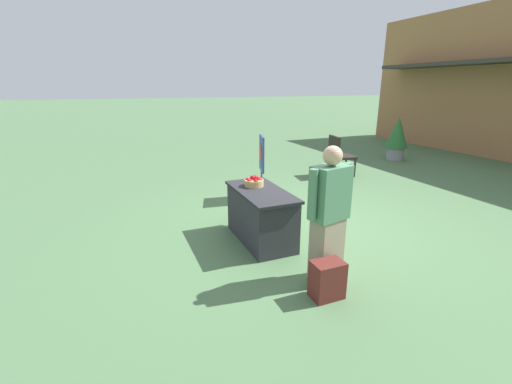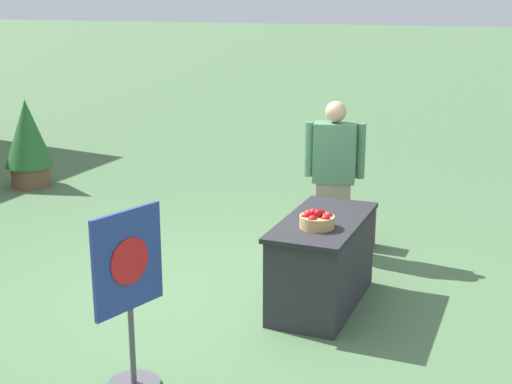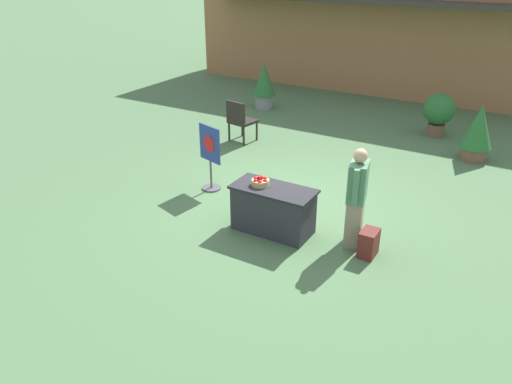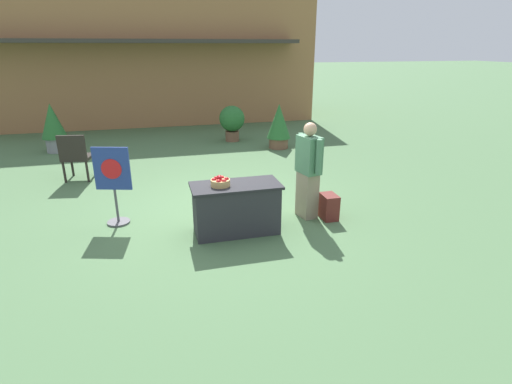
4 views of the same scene
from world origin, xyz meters
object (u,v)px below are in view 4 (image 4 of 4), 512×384
Objects in this scene: apple_basket at (220,182)px; backpack at (329,207)px; poster_board at (114,183)px; patio_chair at (76,155)px; potted_plant_near_left at (232,120)px; person_visitor at (308,170)px; display_table at (236,208)px; potted_plant_far_left at (53,126)px; potted_plant_near_right at (279,125)px.

backpack is (1.82, 0.10, -0.63)m from apple_basket.
backpack is at bearing 94.84° from poster_board.
potted_plant_near_left is (3.94, 2.84, 0.05)m from patio_chair.
backpack is at bearing 137.12° from person_visitor.
person_visitor is 1.58× the size of patio_chair.
display_table is 7.11m from potted_plant_far_left.
apple_basket is at bearing -1.33° from person_visitor.
apple_basket is 1.93m from backpack.
poster_board reaches higher than apple_basket.
backpack is at bearing -48.87° from potted_plant_far_left.
backpack is 0.33× the size of poster_board.
display_table is at bearing -114.81° from potted_plant_near_right.
potted_plant_near_right is (5.01, 1.64, 0.09)m from patio_chair.
backpack is (0.32, -0.19, -0.60)m from person_visitor.
apple_basket is 1.53m from person_visitor.
backpack is 0.34× the size of potted_plant_near_right.
person_visitor is 1.51× the size of potted_plant_near_left.
apple_basket is at bearing -116.93° from potted_plant_near_right.
display_table is at bearing -130.40° from patio_chair.
potted_plant_far_left reaches higher than patio_chair.
display_table is 1.27× the size of potted_plant_near_left.
potted_plant_near_right reaches higher than potted_plant_near_left.
potted_plant_near_left is 4.87m from potted_plant_far_left.
potted_plant_near_left is at bearing -101.55° from person_visitor.
potted_plant_near_right is at bearing -61.75° from patio_chair.
potted_plant_near_right is at bearing 65.19° from display_table.
potted_plant_near_left is at bearing -44.05° from patio_chair.
apple_basket is 0.23× the size of potted_plant_near_right.
apple_basket reaches higher than backpack.
patio_chair is 5.27m from potted_plant_near_right.
backpack is 0.40× the size of potted_plant_near_left.
display_table is 1.98m from poster_board.
potted_plant_near_left is 0.81× the size of potted_plant_far_left.
apple_basket is 0.68× the size of backpack.
backpack is at bearing 3.06° from apple_basket.
potted_plant_far_left is (-1.87, 5.29, 0.03)m from poster_board.
potted_plant_near_left is (1.21, 6.15, 0.23)m from display_table.
potted_plant_far_left reaches higher than poster_board.
poster_board reaches higher than potted_plant_near_right.
potted_plant_near_right is at bearing -10.83° from potted_plant_far_left.
potted_plant_near_left is at bearing 78.85° from display_table.
patio_chair reaches higher than apple_basket.
patio_chair is 0.95× the size of potted_plant_near_left.
poster_board is 2.69m from patio_chair.
display_table is at bearing -101.15° from potted_plant_near_left.
poster_board reaches higher than backpack.
person_visitor is at bearing 10.78° from apple_basket.
display_table is 0.84× the size of person_visitor.
person_visitor reaches higher than potted_plant_far_left.
poster_board is 1.26× the size of patio_chair.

